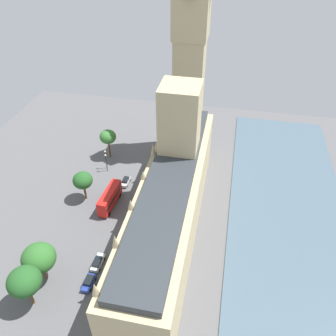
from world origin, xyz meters
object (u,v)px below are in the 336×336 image
(parliament_building, at_px, (171,197))
(plane_tree_far_end, at_px, (24,282))
(car_silver_kerbside, at_px, (126,181))
(pedestrian_leading, at_px, (104,288))
(double_decker_bus_by_river_gate, at_px, (110,198))
(pedestrian_under_trees, at_px, (135,218))
(clock_tower, at_px, (190,48))
(street_lamp_slot_11, at_px, (106,156))
(street_lamp_slot_12, at_px, (106,159))
(plane_tree_opposite_hall, at_px, (39,258))
(plane_tree_trailing, at_px, (83,180))
(plane_tree_slot_10, at_px, (108,137))
(car_white_corner, at_px, (98,262))
(car_blue_midblock, at_px, (89,282))
(pedestrian_near_tower, at_px, (96,311))

(parliament_building, xyz_separation_m, plane_tree_far_end, (23.11, 25.54, -2.57))
(car_silver_kerbside, relative_size, pedestrian_leading, 2.85)
(double_decker_bus_by_river_gate, distance_m, pedestrian_under_trees, 9.14)
(clock_tower, height_order, street_lamp_slot_11, clock_tower)
(car_silver_kerbside, height_order, street_lamp_slot_12, street_lamp_slot_12)
(pedestrian_under_trees, bearing_deg, street_lamp_slot_11, 128.35)
(clock_tower, xyz_separation_m, plane_tree_opposite_hall, (21.63, 54.31, -25.93))
(pedestrian_under_trees, height_order, plane_tree_opposite_hall, plane_tree_opposite_hall)
(plane_tree_far_end, bearing_deg, plane_tree_opposite_hall, -87.13)
(double_decker_bus_by_river_gate, height_order, pedestrian_under_trees, double_decker_bus_by_river_gate)
(plane_tree_trailing, bearing_deg, clock_tower, -128.01)
(plane_tree_slot_10, distance_m, street_lamp_slot_11, 6.62)
(car_white_corner, bearing_deg, plane_tree_opposite_hall, -150.11)
(double_decker_bus_by_river_gate, relative_size, pedestrian_leading, 7.01)
(plane_tree_slot_10, bearing_deg, plane_tree_far_end, 91.59)
(car_blue_midblock, height_order, plane_tree_opposite_hall, plane_tree_opposite_hall)
(pedestrian_near_tower, bearing_deg, plane_tree_far_end, -67.77)
(parliament_building, relative_size, double_decker_bus_by_river_gate, 5.90)
(pedestrian_under_trees, distance_m, street_lamp_slot_11, 24.13)
(car_silver_kerbside, bearing_deg, plane_tree_trailing, 44.35)
(clock_tower, xyz_separation_m, plane_tree_far_end, (21.34, 60.07, -25.41))
(clock_tower, height_order, plane_tree_trailing, clock_tower)
(car_blue_midblock, relative_size, street_lamp_slot_12, 0.72)
(plane_tree_opposite_hall, bearing_deg, plane_tree_far_end, 92.87)
(car_silver_kerbside, xyz_separation_m, street_lamp_slot_12, (7.19, -4.72, 3.30))
(car_white_corner, bearing_deg, parliament_building, 47.64)
(plane_tree_far_end, bearing_deg, pedestrian_leading, -156.77)
(clock_tower, distance_m, plane_tree_trailing, 45.45)
(parliament_building, xyz_separation_m, plane_tree_opposite_hall, (23.40, 19.77, -3.09))
(plane_tree_trailing, distance_m, plane_tree_slot_10, 19.75)
(plane_tree_trailing, bearing_deg, street_lamp_slot_11, -94.49)
(car_silver_kerbside, bearing_deg, parliament_building, 142.37)
(car_silver_kerbside, bearing_deg, street_lamp_slot_12, -30.84)
(double_decker_bus_by_river_gate, height_order, pedestrian_near_tower, double_decker_bus_by_river_gate)
(clock_tower, xyz_separation_m, plane_tree_slot_10, (22.75, 9.43, -25.41))
(car_white_corner, xyz_separation_m, pedestrian_near_tower, (-3.70, 10.66, -0.12))
(parliament_building, height_order, street_lamp_slot_12, parliament_building)
(car_silver_kerbside, relative_size, street_lamp_slot_11, 0.68)
(plane_tree_opposite_hall, bearing_deg, car_silver_kerbside, -102.99)
(street_lamp_slot_11, bearing_deg, pedestrian_near_tower, 106.98)
(pedestrian_near_tower, xyz_separation_m, street_lamp_slot_12, (13.03, -43.05, 3.42))
(double_decker_bus_by_river_gate, distance_m, car_blue_midblock, 24.00)
(street_lamp_slot_11, bearing_deg, parliament_building, 140.69)
(car_silver_kerbside, distance_m, car_white_corner, 27.75)
(clock_tower, relative_size, plane_tree_far_end, 6.27)
(clock_tower, xyz_separation_m, street_lamp_slot_11, (21.70, 15.32, -28.24))
(pedestrian_leading, distance_m, plane_tree_trailing, 29.69)
(car_silver_kerbside, distance_m, car_blue_midblock, 32.84)
(car_silver_kerbside, height_order, pedestrian_near_tower, car_silver_kerbside)
(clock_tower, distance_m, street_lamp_slot_11, 38.77)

